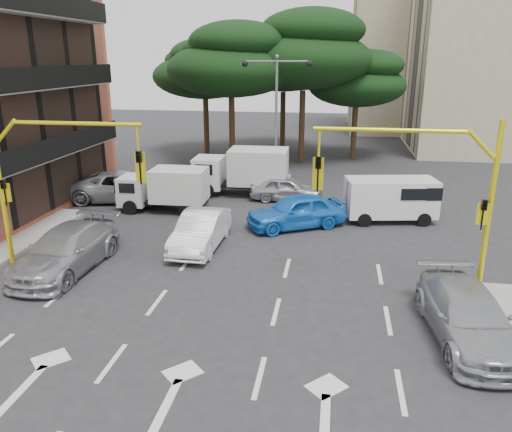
{
  "coord_description": "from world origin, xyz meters",
  "views": [
    {
      "loc": [
        3.64,
        -14.23,
        7.81
      ],
      "look_at": [
        0.56,
        4.91,
        1.6
      ],
      "focal_mm": 35.0,
      "sensor_mm": 36.0,
      "label": 1
    }
  ],
  "objects_px": {
    "street_lamp_center": "(276,98)",
    "car_silver_cross_a": "(125,186)",
    "car_blue_compact": "(296,211)",
    "car_white_hatch": "(201,230)",
    "car_silver_wagon": "(66,250)",
    "signal_mast_right": "(434,185)",
    "car_silver_cross_b": "(287,189)",
    "car_silver_parked": "(468,316)",
    "van_white": "(390,200)",
    "signal_mast_left": "(43,170)",
    "box_truck_a": "(164,190)",
    "box_truck_b": "(242,172)"
  },
  "relations": [
    {
      "from": "car_silver_wagon",
      "to": "car_silver_cross_a",
      "type": "xyz_separation_m",
      "value": [
        -1.7,
        9.46,
        0.02
      ]
    },
    {
      "from": "street_lamp_center",
      "to": "car_silver_cross_a",
      "type": "bearing_deg",
      "value": -150.64
    },
    {
      "from": "car_blue_compact",
      "to": "van_white",
      "type": "bearing_deg",
      "value": 82.79
    },
    {
      "from": "van_white",
      "to": "signal_mast_right",
      "type": "bearing_deg",
      "value": -7.6
    },
    {
      "from": "car_silver_cross_b",
      "to": "car_silver_parked",
      "type": "distance_m",
      "value": 15.23
    },
    {
      "from": "car_white_hatch",
      "to": "box_truck_b",
      "type": "height_order",
      "value": "box_truck_b"
    },
    {
      "from": "signal_mast_right",
      "to": "signal_mast_left",
      "type": "bearing_deg",
      "value": 180.0
    },
    {
      "from": "car_silver_cross_b",
      "to": "car_blue_compact",
      "type": "bearing_deg",
      "value": -170.27
    },
    {
      "from": "car_silver_cross_a",
      "to": "car_silver_parked",
      "type": "distance_m",
      "value": 19.82
    },
    {
      "from": "signal_mast_left",
      "to": "car_silver_wagon",
      "type": "height_order",
      "value": "signal_mast_left"
    },
    {
      "from": "street_lamp_center",
      "to": "car_silver_parked",
      "type": "height_order",
      "value": "street_lamp_center"
    },
    {
      "from": "car_silver_cross_b",
      "to": "box_truck_b",
      "type": "relative_size",
      "value": 0.73
    },
    {
      "from": "box_truck_a",
      "to": "box_truck_b",
      "type": "distance_m",
      "value": 5.17
    },
    {
      "from": "street_lamp_center",
      "to": "car_white_hatch",
      "type": "xyz_separation_m",
      "value": [
        -1.86,
        -10.88,
        -4.66
      ]
    },
    {
      "from": "signal_mast_left",
      "to": "car_silver_cross_b",
      "type": "xyz_separation_m",
      "value": [
        7.8,
        11.01,
        -3.19
      ]
    },
    {
      "from": "box_truck_a",
      "to": "car_silver_parked",
      "type": "bearing_deg",
      "value": -131.47
    },
    {
      "from": "car_white_hatch",
      "to": "box_truck_b",
      "type": "bearing_deg",
      "value": 90.5
    },
    {
      "from": "box_truck_b",
      "to": "car_silver_cross_a",
      "type": "bearing_deg",
      "value": 109.28
    },
    {
      "from": "signal_mast_right",
      "to": "signal_mast_left",
      "type": "relative_size",
      "value": 1.0
    },
    {
      "from": "car_white_hatch",
      "to": "car_silver_cross_b",
      "type": "height_order",
      "value": "car_white_hatch"
    },
    {
      "from": "car_silver_wagon",
      "to": "van_white",
      "type": "height_order",
      "value": "van_white"
    },
    {
      "from": "signal_mast_left",
      "to": "van_white",
      "type": "distance_m",
      "value": 15.81
    },
    {
      "from": "street_lamp_center",
      "to": "car_silver_cross_a",
      "type": "height_order",
      "value": "street_lamp_center"
    },
    {
      "from": "car_silver_cross_b",
      "to": "box_truck_a",
      "type": "height_order",
      "value": "box_truck_a"
    },
    {
      "from": "car_blue_compact",
      "to": "car_silver_cross_a",
      "type": "relative_size",
      "value": 0.8
    },
    {
      "from": "signal_mast_left",
      "to": "van_white",
      "type": "bearing_deg",
      "value": 31.81
    },
    {
      "from": "signal_mast_right",
      "to": "box_truck_a",
      "type": "relative_size",
      "value": 1.29
    },
    {
      "from": "street_lamp_center",
      "to": "box_truck_a",
      "type": "relative_size",
      "value": 1.67
    },
    {
      "from": "car_silver_wagon",
      "to": "van_white",
      "type": "relative_size",
      "value": 1.28
    },
    {
      "from": "van_white",
      "to": "signal_mast_left",
      "type": "bearing_deg",
      "value": -68.47
    },
    {
      "from": "car_white_hatch",
      "to": "street_lamp_center",
      "type": "bearing_deg",
      "value": 81.53
    },
    {
      "from": "box_truck_b",
      "to": "van_white",
      "type": "bearing_deg",
      "value": -115.81
    },
    {
      "from": "street_lamp_center",
      "to": "car_silver_cross_b",
      "type": "distance_m",
      "value": 5.69
    },
    {
      "from": "car_silver_cross_b",
      "to": "box_truck_a",
      "type": "distance_m",
      "value": 6.86
    },
    {
      "from": "car_blue_compact",
      "to": "van_white",
      "type": "distance_m",
      "value": 4.84
    },
    {
      "from": "signal_mast_left",
      "to": "box_truck_a",
      "type": "height_order",
      "value": "signal_mast_left"
    },
    {
      "from": "car_blue_compact",
      "to": "box_truck_b",
      "type": "relative_size",
      "value": 0.85
    },
    {
      "from": "box_truck_a",
      "to": "car_blue_compact",
      "type": "bearing_deg",
      "value": -104.07
    },
    {
      "from": "street_lamp_center",
      "to": "car_silver_wagon",
      "type": "height_order",
      "value": "street_lamp_center"
    },
    {
      "from": "car_silver_wagon",
      "to": "van_white",
      "type": "xyz_separation_m",
      "value": [
        12.72,
        8.15,
        0.28
      ]
    },
    {
      "from": "car_silver_cross_a",
      "to": "signal_mast_left",
      "type": "bearing_deg",
      "value": 179.0
    },
    {
      "from": "signal_mast_right",
      "to": "van_white",
      "type": "bearing_deg",
      "value": 92.68
    },
    {
      "from": "van_white",
      "to": "car_silver_cross_b",
      "type": "bearing_deg",
      "value": -127.65
    },
    {
      "from": "car_white_hatch",
      "to": "car_silver_cross_a",
      "type": "distance_m",
      "value": 8.86
    },
    {
      "from": "car_blue_compact",
      "to": "car_silver_parked",
      "type": "relative_size",
      "value": 0.93
    },
    {
      "from": "signal_mast_right",
      "to": "street_lamp_center",
      "type": "relative_size",
      "value": 0.77
    },
    {
      "from": "car_silver_wagon",
      "to": "van_white",
      "type": "distance_m",
      "value": 15.11
    },
    {
      "from": "car_silver_cross_a",
      "to": "van_white",
      "type": "bearing_deg",
      "value": -103.34
    },
    {
      "from": "car_silver_parked",
      "to": "box_truck_b",
      "type": "height_order",
      "value": "box_truck_b"
    },
    {
      "from": "car_silver_cross_a",
      "to": "van_white",
      "type": "distance_m",
      "value": 14.48
    }
  ]
}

